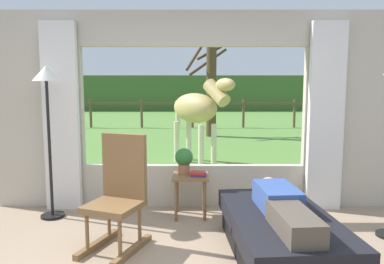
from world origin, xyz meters
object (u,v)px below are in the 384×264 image
recliner_sofa (278,234)px  reclining_person (280,205)px  potted_plant (182,159)px  horse (196,109)px  side_table (189,182)px  floor_lamp_left (45,96)px  pasture_tree (209,84)px  rocking_chair (117,193)px  book_stack (196,174)px

recliner_sofa → reclining_person: size_ratio=1.23×
potted_plant → horse: size_ratio=0.18×
side_table → floor_lamp_left: floor_lamp_left is taller
side_table → horse: size_ratio=0.30×
floor_lamp_left → recliner_sofa: bearing=-23.1°
potted_plant → pasture_tree: pasture_tree is taller
side_table → horse: 3.06m
rocking_chair → side_table: 1.11m
rocking_chair → potted_plant: size_ratio=3.50×
potted_plant → book_stack: potted_plant is taller
book_stack → pasture_tree: (0.53, 7.47, 1.15)m
recliner_sofa → reclining_person: (0.00, -0.05, 0.30)m
reclining_person → potted_plant: size_ratio=4.49×
rocking_chair → pasture_tree: 8.45m
rocking_chair → side_table: (0.70, 0.85, -0.12)m
rocking_chair → potted_plant: rocking_chair is taller
rocking_chair → potted_plant: (0.62, 0.91, 0.16)m
rocking_chair → horse: bearing=99.2°
recliner_sofa → book_stack: size_ratio=8.47×
side_table → potted_plant: size_ratio=1.63×
side_table → pasture_tree: bearing=85.2°
rocking_chair → pasture_tree: size_ratio=0.33×
horse → pasture_tree: pasture_tree is taller
book_stack → pasture_tree: bearing=85.9°
horse → pasture_tree: (0.50, 4.44, 0.54)m
rocking_chair → side_table: rocking_chair is taller
rocking_chair → book_stack: size_ratio=5.39×
reclining_person → pasture_tree: size_ratio=0.42×
pasture_tree → floor_lamp_left: bearing=-107.3°
recliner_sofa → rocking_chair: size_ratio=1.57×
book_stack → side_table: bearing=146.8°
rocking_chair → book_stack: 1.12m
side_table → pasture_tree: 7.54m
recliner_sofa → horse: 4.24m
floor_lamp_left → horse: (1.81, 3.00, -0.33)m
book_stack → floor_lamp_left: size_ratio=0.11×
side_table → book_stack: bearing=-33.2°
reclining_person → side_table: 1.42m
recliner_sofa → reclining_person: reclining_person is taller
floor_lamp_left → horse: 3.52m
horse → potted_plant: bearing=49.4°
side_table → potted_plant: bearing=143.1°
floor_lamp_left → book_stack: bearing=-1.1°
side_table → potted_plant: potted_plant is taller
potted_plant → reclining_person: bearing=-53.0°
floor_lamp_left → pasture_tree: bearing=72.7°
horse → pasture_tree: bearing=-133.0°
side_table → book_stack: size_ratio=2.50×
book_stack → rocking_chair: bearing=-134.9°
reclining_person → rocking_chair: bearing=164.9°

